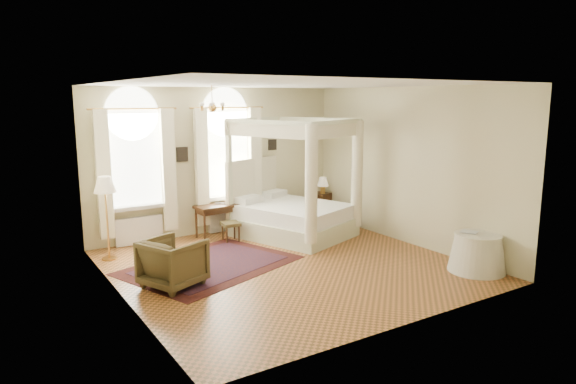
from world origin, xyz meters
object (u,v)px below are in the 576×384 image
at_px(nightstand, 320,206).
at_px(floor_lamp, 105,189).
at_px(stool, 231,225).
at_px(side_table, 477,253).
at_px(armchair, 173,263).
at_px(writing_desk, 217,210).
at_px(coffee_table, 177,256).
at_px(canopy_bed, 294,210).

xyz_separation_m(nightstand, floor_lamp, (-5.40, -0.52, 1.04)).
distance_m(nightstand, floor_lamp, 5.52).
xyz_separation_m(nightstand, stool, (-2.86, -0.65, 0.02)).
bearing_deg(side_table, armchair, 155.68).
xyz_separation_m(writing_desk, side_table, (2.94, -4.62, -0.28)).
distance_m(nightstand, coffee_table, 5.04).
relative_size(coffee_table, floor_lamp, 0.39).
relative_size(nightstand, coffee_table, 1.05).
xyz_separation_m(armchair, floor_lamp, (-0.54, 2.06, 0.97)).
distance_m(writing_desk, side_table, 5.49).
bearing_deg(stool, side_table, -55.28).
distance_m(canopy_bed, stool, 1.47).
bearing_deg(side_table, stool, 124.72).
distance_m(writing_desk, floor_lamp, 2.60).
bearing_deg(floor_lamp, canopy_bed, -6.73).
xyz_separation_m(nightstand, armchair, (-4.86, -2.58, 0.07)).
relative_size(canopy_bed, stool, 6.87).
height_order(nightstand, stool, nightstand).
relative_size(stool, floor_lamp, 0.26).
bearing_deg(stool, floor_lamp, 177.19).
bearing_deg(stool, canopy_bed, -13.63).
distance_m(nightstand, armchair, 5.50).
bearing_deg(canopy_bed, coffee_table, -161.19).
bearing_deg(stool, nightstand, 12.77).
height_order(stool, floor_lamp, floor_lamp).
relative_size(nightstand, armchair, 0.76).
bearing_deg(nightstand, canopy_bed, -145.78).
bearing_deg(writing_desk, stool, -80.96).
distance_m(stool, armchair, 2.78).
height_order(writing_desk, floor_lamp, floor_lamp).
height_order(writing_desk, stool, writing_desk).
bearing_deg(canopy_bed, floor_lamp, 173.27).
xyz_separation_m(writing_desk, floor_lamp, (-2.46, -0.37, 0.76)).
distance_m(coffee_table, floor_lamp, 2.02).
xyz_separation_m(writing_desk, stool, (0.08, -0.50, -0.27)).
bearing_deg(coffee_table, armchair, -116.24).
bearing_deg(floor_lamp, nightstand, 5.54).
xyz_separation_m(nightstand, side_table, (0.00, -4.78, 0.00)).
xyz_separation_m(floor_lamp, side_table, (5.40, -4.25, -1.04)).
height_order(writing_desk, coffee_table, writing_desk).
bearing_deg(writing_desk, floor_lamp, -171.38).
bearing_deg(armchair, nightstand, -85.59).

